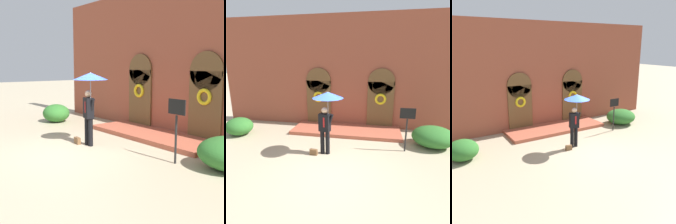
% 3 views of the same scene
% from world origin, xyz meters
% --- Properties ---
extents(ground_plane, '(80.00, 80.00, 0.00)m').
position_xyz_m(ground_plane, '(0.00, 0.00, 0.00)').
color(ground_plane, tan).
extents(building_facade, '(14.00, 2.30, 5.60)m').
position_xyz_m(building_facade, '(-0.00, 4.15, 2.68)').
color(building_facade, brown).
rests_on(building_facade, ground).
extents(person_with_umbrella, '(1.10, 1.10, 2.36)m').
position_xyz_m(person_with_umbrella, '(-0.31, 0.59, 1.91)').
color(person_with_umbrella, black).
rests_on(person_with_umbrella, ground).
extents(handbag, '(0.29, 0.14, 0.22)m').
position_xyz_m(handbag, '(-0.81, 0.39, 0.11)').
color(handbag, brown).
rests_on(handbag, ground).
extents(sign_post, '(0.56, 0.06, 1.72)m').
position_xyz_m(sign_post, '(2.57, 1.37, 1.16)').
color(sign_post, black).
rests_on(sign_post, ground).
extents(shrub_left, '(1.24, 1.21, 0.82)m').
position_xyz_m(shrub_left, '(-4.89, 1.73, 0.41)').
color(shrub_left, '#2D6B28').
rests_on(shrub_left, ground).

